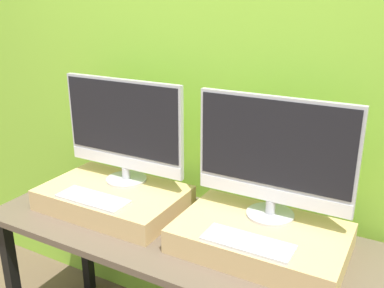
{
  "coord_description": "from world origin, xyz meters",
  "views": [
    {
      "loc": [
        0.82,
        -1.04,
        1.7
      ],
      "look_at": [
        0.0,
        0.45,
        1.1
      ],
      "focal_mm": 40.0,
      "sensor_mm": 36.0,
      "label": 1
    }
  ],
  "objects_px": {
    "monitor_right": "(274,155)",
    "keyboard_right": "(248,242)",
    "keyboard_left": "(93,199)",
    "monitor_left": "(123,128)"
  },
  "relations": [
    {
      "from": "monitor_left",
      "to": "monitor_right",
      "type": "distance_m",
      "value": 0.72
    },
    {
      "from": "monitor_right",
      "to": "keyboard_right",
      "type": "distance_m",
      "value": 0.35
    },
    {
      "from": "monitor_right",
      "to": "keyboard_left",
      "type": "bearing_deg",
      "value": -161.69
    },
    {
      "from": "keyboard_left",
      "to": "keyboard_right",
      "type": "xyz_separation_m",
      "value": [
        0.72,
        0.0,
        0.0
      ]
    },
    {
      "from": "monitor_right",
      "to": "keyboard_right",
      "type": "height_order",
      "value": "monitor_right"
    },
    {
      "from": "monitor_left",
      "to": "keyboard_left",
      "type": "bearing_deg",
      "value": -90.0
    },
    {
      "from": "monitor_left",
      "to": "monitor_right",
      "type": "height_order",
      "value": "same"
    },
    {
      "from": "keyboard_left",
      "to": "keyboard_right",
      "type": "height_order",
      "value": "same"
    },
    {
      "from": "monitor_left",
      "to": "keyboard_right",
      "type": "relative_size",
      "value": 1.91
    },
    {
      "from": "monitor_left",
      "to": "keyboard_right",
      "type": "height_order",
      "value": "monitor_left"
    }
  ]
}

